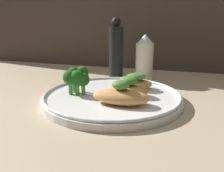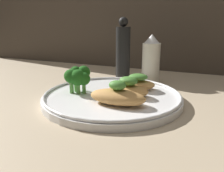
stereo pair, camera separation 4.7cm
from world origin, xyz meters
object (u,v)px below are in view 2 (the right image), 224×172
object	(u,v)px
plate	(112,97)
pepper_grinder	(123,52)
broccoli_bunch	(78,76)
sauce_bottle	(151,60)

from	to	relation	value
plate	pepper_grinder	world-z (taller)	pepper_grinder
broccoli_bunch	pepper_grinder	xyz separation A→B (cm)	(2.54, 20.76, 3.30)
broccoli_bunch	sauce_bottle	bearing A→B (deg)	61.92
broccoli_bunch	pepper_grinder	world-z (taller)	pepper_grinder
plate	broccoli_bunch	xyz separation A→B (cm)	(-7.49, -1.60, 4.16)
pepper_grinder	sauce_bottle	bearing A→B (deg)	0.00
plate	sauce_bottle	bearing A→B (deg)	79.39
plate	sauce_bottle	world-z (taller)	sauce_bottle
sauce_bottle	pepper_grinder	world-z (taller)	pepper_grinder
broccoli_bunch	sauce_bottle	xyz separation A→B (cm)	(11.07, 20.76, 1.43)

